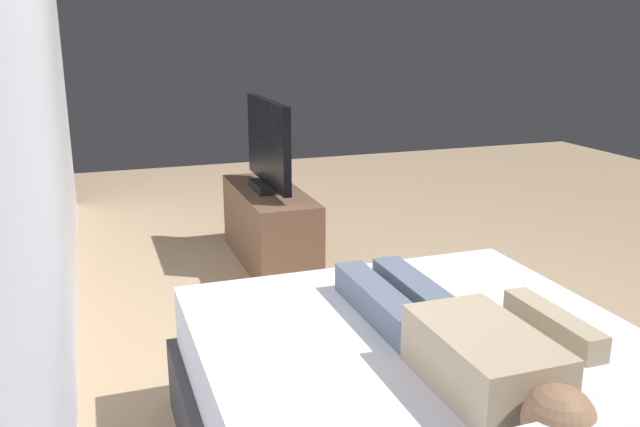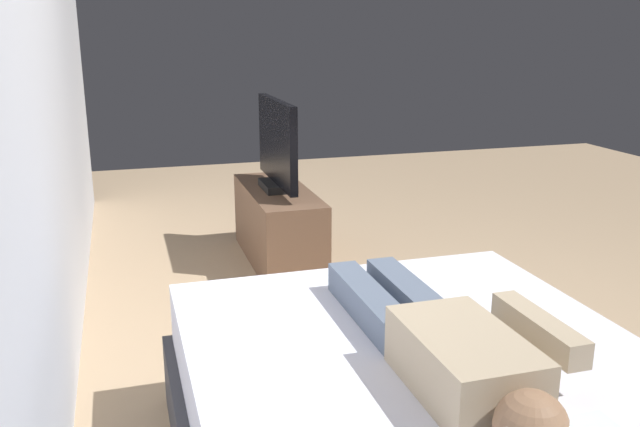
{
  "view_description": "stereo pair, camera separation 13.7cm",
  "coord_description": "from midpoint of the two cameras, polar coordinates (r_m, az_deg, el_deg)",
  "views": [
    {
      "loc": [
        -2.61,
        1.22,
        1.54
      ],
      "look_at": [
        0.27,
        0.21,
        0.69
      ],
      "focal_mm": 37.78,
      "sensor_mm": 36.0,
      "label": 1
    },
    {
      "loc": [
        -2.66,
        1.09,
        1.54
      ],
      "look_at": [
        0.27,
        0.21,
        0.69
      ],
      "focal_mm": 37.78,
      "sensor_mm": 36.0,
      "label": 2
    }
  ],
  "objects": [
    {
      "name": "tv",
      "position": [
        4.4,
        -5.32,
        5.62
      ],
      "size": [
        0.88,
        0.2,
        0.59
      ],
      "color": "black",
      "rests_on": "tv_stand"
    },
    {
      "name": "person",
      "position": [
        2.1,
        10.22,
        -10.66
      ],
      "size": [
        1.26,
        0.46,
        0.18
      ],
      "color": "tan",
      "rests_on": "bed"
    },
    {
      "name": "remote",
      "position": [
        2.45,
        16.77,
        -9.02
      ],
      "size": [
        0.15,
        0.04,
        0.02
      ],
      "primitive_type": "cube",
      "color": "black",
      "rests_on": "bed"
    },
    {
      "name": "ground_plane",
      "position": [
        3.26,
        3.9,
        -12.65
      ],
      "size": [
        10.0,
        10.0,
        0.0
      ],
      "primitive_type": "plane",
      "color": "tan"
    },
    {
      "name": "back_wall",
      "position": [
        3.05,
        -24.49,
        11.56
      ],
      "size": [
        6.4,
        0.1,
        2.8
      ],
      "primitive_type": "cube",
      "color": "silver",
      "rests_on": "ground"
    },
    {
      "name": "tv_stand",
      "position": [
        4.52,
        -5.15,
        -1.07
      ],
      "size": [
        1.1,
        0.4,
        0.5
      ],
      "primitive_type": "cube",
      "color": "brown",
      "rests_on": "ground"
    }
  ]
}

